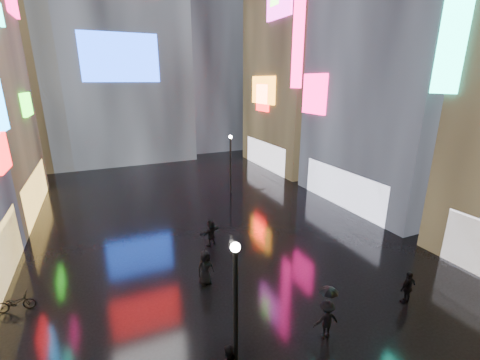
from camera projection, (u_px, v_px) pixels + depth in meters
ground at (197, 214)px, 24.17m from camera, size 140.00×140.00×0.00m
building_right_mid at (413, 4)px, 23.27m from camera, size 10.28×13.70×30.00m
building_right_far at (307, 39)px, 34.91m from camera, size 10.28×12.00×28.00m
tower_flank_right at (201, 26)px, 45.30m from camera, size 12.00×12.00×34.00m
tower_flank_left at (6, 48)px, 34.13m from camera, size 10.00×10.00×26.00m
lamp_near at (236, 308)px, 9.89m from camera, size 0.30×0.30×5.20m
lamp_far at (231, 161)px, 28.01m from camera, size 0.30×0.30×5.20m
pedestrian_2 at (326, 319)px, 12.42m from camera, size 1.13×0.74×1.63m
pedestrian_3 at (408, 287)px, 14.35m from camera, size 0.97×0.47×1.60m
pedestrian_4 at (205, 268)px, 15.70m from camera, size 0.98×0.75×1.79m
pedestrian_5 at (211, 233)px, 19.45m from camera, size 1.57×1.07×1.63m
umbrella_1 at (329, 294)px, 12.08m from camera, size 1.01×1.01×0.63m
umbrella_2 at (204, 242)px, 15.30m from camera, size 1.43×1.44×0.96m
bicycle at (16, 303)px, 13.95m from camera, size 1.61×0.72×0.82m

